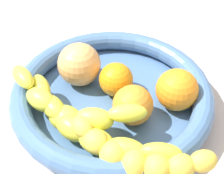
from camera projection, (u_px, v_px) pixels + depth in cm
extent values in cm
cube|color=#B2A4A0|center=(112.00, 114.00, 55.52)|extent=(120.00, 120.00, 3.00)
cylinder|color=#456998|center=(112.00, 104.00, 53.92)|extent=(29.69, 29.69, 1.66)
torus|color=#456998|center=(112.00, 93.00, 52.19)|extent=(32.04, 32.04, 3.36)
ellipsoid|color=yellow|center=(83.00, 127.00, 44.99)|extent=(3.59, 4.28, 2.80)
ellipsoid|color=yellow|center=(96.00, 142.00, 43.67)|extent=(3.41, 3.82, 3.30)
ellipsoid|color=yellow|center=(113.00, 155.00, 42.66)|extent=(4.41, 4.35, 3.81)
ellipsoid|color=yellow|center=(134.00, 164.00, 42.03)|extent=(5.40, 5.08, 4.31)
ellipsoid|color=yellow|center=(157.00, 167.00, 41.27)|extent=(5.24, 5.22, 3.81)
ellipsoid|color=yellow|center=(180.00, 166.00, 40.94)|extent=(4.98, 4.97, 3.30)
ellipsoid|color=yellow|center=(203.00, 161.00, 41.04)|extent=(4.65, 4.37, 2.80)
ellipsoid|color=yellow|center=(23.00, 77.00, 50.10)|extent=(3.73, 5.89, 2.55)
ellipsoid|color=yellow|center=(41.00, 99.00, 48.69)|extent=(3.37, 5.53, 3.23)
ellipsoid|color=yellow|center=(66.00, 119.00, 47.93)|extent=(5.28, 6.32, 3.92)
ellipsoid|color=yellow|center=(95.00, 119.00, 45.90)|extent=(5.57, 6.33, 3.23)
ellipsoid|color=yellow|center=(128.00, 113.00, 44.69)|extent=(5.68, 5.63, 2.55)
ellipsoid|color=yellow|center=(41.00, 87.00, 50.48)|extent=(4.41, 5.99, 2.47)
ellipsoid|color=yellow|center=(53.00, 108.00, 48.23)|extent=(4.01, 5.94, 3.00)
ellipsoid|color=yellow|center=(72.00, 127.00, 46.37)|extent=(3.57, 5.48, 3.53)
ellipsoid|color=yellow|center=(97.00, 142.00, 44.54)|extent=(4.60, 6.08, 3.53)
ellipsoid|color=yellow|center=(127.00, 149.00, 42.82)|extent=(4.95, 6.21, 3.00)
ellipsoid|color=yellow|center=(161.00, 152.00, 41.71)|extent=(5.18, 5.88, 2.47)
sphere|color=orange|center=(116.00, 80.00, 52.89)|extent=(5.54, 5.54, 5.54)
sphere|color=orange|center=(177.00, 90.00, 50.44)|extent=(6.57, 6.57, 6.57)
sphere|color=orange|center=(133.00, 105.00, 48.41)|extent=(6.07, 6.07, 6.07)
sphere|color=#E8A45F|center=(81.00, 63.00, 54.58)|extent=(7.22, 7.22, 7.22)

